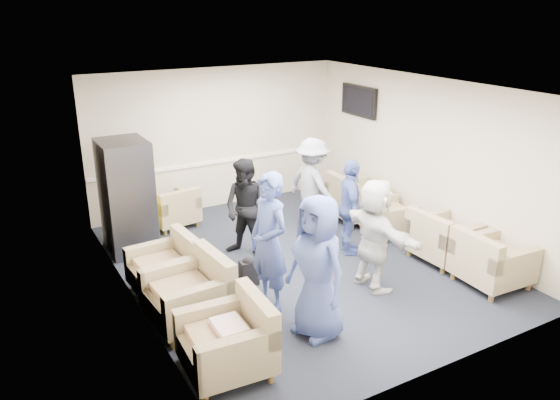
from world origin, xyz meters
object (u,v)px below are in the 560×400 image
person_back_left (247,209)px  person_front_left (317,267)px  armchair_right_near (489,263)px  person_front_right (375,235)px  person_back_right (312,185)px  person_mid_left (269,243)px  armchair_left_near (231,342)px  vending_machine (127,196)px  armchair_corner (174,210)px  armchair_right_midnear (441,239)px  armchair_left_mid (192,295)px  armchair_right_midfar (385,217)px  armchair_right_far (356,201)px  person_mid_right (350,208)px  armchair_left_far (168,269)px

person_back_left → person_front_left: bearing=-39.6°
armchair_right_near → person_back_left: (-2.54, 2.57, 0.44)m
person_back_left → person_front_right: person_front_right is taller
person_back_right → person_mid_left: bearing=125.4°
armchair_left_near → vending_machine: vending_machine is taller
armchair_corner → person_front_right: person_front_right is taller
person_back_left → person_front_right: (1.08, -1.79, 0.01)m
armchair_left_near → armchair_right_midnear: (3.98, 0.90, -0.01)m
armchair_left_mid → armchair_right_midfar: bearing=100.5°
armchair_left_mid → vending_machine: vending_machine is taller
armchair_right_midfar → person_mid_left: 3.19m
armchair_right_midnear → armchair_corner: size_ratio=1.01×
armchair_right_midnear → armchair_right_near: bearing=178.7°
person_back_right → person_front_right: 2.23m
armchair_right_near → person_back_right: person_back_right is taller
person_back_left → person_back_right: bearing=71.8°
armchair_right_far → person_mid_right: size_ratio=0.63×
armchair_right_midnear → armchair_left_mid: bearing=85.3°
armchair_left_near → armchair_right_far: bearing=130.5°
armchair_left_far → vending_machine: size_ratio=0.50×
person_mid_left → person_mid_right: (1.91, 0.85, -0.15)m
person_mid_right → person_mid_left: bearing=138.5°
armchair_left_near → person_back_left: size_ratio=0.60×
armchair_left_mid → person_back_left: size_ratio=0.63×
vending_machine → armchair_corner: bearing=32.1°
armchair_right_near → armchair_corner: armchair_right_near is taller
person_front_right → armchair_corner: bearing=26.5°
armchair_left_far → person_back_left: bearing=105.2°
armchair_left_mid → person_back_right: 3.47m
armchair_left_near → person_mid_right: person_mid_right is taller
person_front_right → armchair_left_mid: bearing=82.1°
armchair_left_near → person_back_left: bearing=153.7°
armchair_left_mid → armchair_left_far: 0.90m
armchair_left_mid → person_front_left: size_ratio=0.56×
armchair_left_near → armchair_left_mid: size_ratio=0.96×
armchair_right_far → armchair_left_mid: bearing=118.4°
armchair_left_far → person_back_right: 3.11m
person_front_left → armchair_right_near: bearing=76.6°
armchair_right_near → armchair_right_midnear: (0.00, 0.94, -0.00)m
armchair_right_midfar → person_back_left: bearing=88.0°
armchair_left_near → person_back_right: size_ratio=0.58×
armchair_left_mid → armchair_right_far: armchair_left_mid is taller
armchair_left_mid → person_mid_right: bearing=99.6°
armchair_corner → vending_machine: vending_machine is taller
armchair_right_midnear → armchair_corner: bearing=41.7°
armchair_left_mid → armchair_right_midnear: (3.99, -0.24, -0.02)m
armchair_left_far → person_back_right: person_back_right is taller
armchair_right_midnear → person_mid_left: person_mid_left is taller
person_front_left → person_back_right: size_ratio=1.07×
armchair_right_midfar → person_front_left: (-2.71, -1.97, 0.57)m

